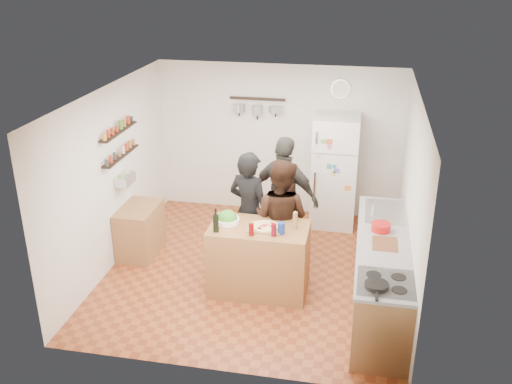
% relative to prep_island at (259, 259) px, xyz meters
% --- Properties ---
extents(room_shell, '(4.20, 4.20, 4.20)m').
position_rel_prep_island_xyz_m(room_shell, '(-0.15, 0.84, 0.79)').
color(room_shell, brown).
rests_on(room_shell, ground).
extents(prep_island, '(1.25, 0.72, 0.91)m').
position_rel_prep_island_xyz_m(prep_island, '(0.00, 0.00, 0.00)').
color(prep_island, brown).
rests_on(prep_island, floor).
extents(pizza_board, '(0.42, 0.34, 0.02)m').
position_rel_prep_island_xyz_m(pizza_board, '(0.08, -0.02, 0.47)').
color(pizza_board, olive).
rests_on(pizza_board, prep_island).
extents(pizza, '(0.34, 0.34, 0.02)m').
position_rel_prep_island_xyz_m(pizza, '(0.08, -0.02, 0.48)').
color(pizza, beige).
rests_on(pizza, pizza_board).
extents(salad_bowl, '(0.31, 0.31, 0.06)m').
position_rel_prep_island_xyz_m(salad_bowl, '(-0.42, 0.05, 0.49)').
color(salad_bowl, white).
rests_on(salad_bowl, prep_island).
extents(wine_bottle, '(0.07, 0.07, 0.22)m').
position_rel_prep_island_xyz_m(wine_bottle, '(-0.50, -0.22, 0.57)').
color(wine_bottle, black).
rests_on(wine_bottle, prep_island).
extents(wine_glass_near, '(0.06, 0.06, 0.15)m').
position_rel_prep_island_xyz_m(wine_glass_near, '(-0.05, -0.24, 0.53)').
color(wine_glass_near, '#5B0708').
rests_on(wine_glass_near, prep_island).
extents(wine_glass_far, '(0.07, 0.07, 0.16)m').
position_rel_prep_island_xyz_m(wine_glass_far, '(0.22, -0.20, 0.53)').
color(wine_glass_far, '#5F0816').
rests_on(wine_glass_far, prep_island).
extents(pepper_mill, '(0.06, 0.06, 0.19)m').
position_rel_prep_island_xyz_m(pepper_mill, '(0.45, 0.05, 0.55)').
color(pepper_mill, olive).
rests_on(pepper_mill, prep_island).
extents(salt_canister, '(0.09, 0.09, 0.15)m').
position_rel_prep_island_xyz_m(salt_canister, '(0.30, -0.12, 0.53)').
color(salt_canister, navy).
rests_on(salt_canister, prep_island).
extents(person_left, '(0.73, 0.61, 1.71)m').
position_rel_prep_island_xyz_m(person_left, '(-0.24, 0.56, 0.40)').
color(person_left, black).
rests_on(person_left, floor).
extents(person_center, '(0.95, 0.83, 1.66)m').
position_rel_prep_island_xyz_m(person_center, '(0.20, 0.47, 0.37)').
color(person_center, black).
rests_on(person_center, floor).
extents(person_back, '(1.13, 0.77, 1.78)m').
position_rel_prep_island_xyz_m(person_back, '(0.17, 1.05, 0.44)').
color(person_back, '#2C2A27').
rests_on(person_back, floor).
extents(counter_run, '(0.63, 2.63, 0.90)m').
position_rel_prep_island_xyz_m(counter_run, '(1.55, -0.10, -0.01)').
color(counter_run, '#9E7042').
rests_on(counter_run, floor).
extents(stove_top, '(0.60, 0.62, 0.02)m').
position_rel_prep_island_xyz_m(stove_top, '(1.55, -1.05, 0.46)').
color(stove_top, white).
rests_on(stove_top, counter_run).
extents(skillet, '(0.25, 0.25, 0.05)m').
position_rel_prep_island_xyz_m(skillet, '(1.45, -1.16, 0.49)').
color(skillet, black).
rests_on(skillet, stove_top).
extents(sink, '(0.50, 0.80, 0.03)m').
position_rel_prep_island_xyz_m(sink, '(1.55, 0.75, 0.46)').
color(sink, silver).
rests_on(sink, counter_run).
extents(cutting_board, '(0.30, 0.40, 0.02)m').
position_rel_prep_island_xyz_m(cutting_board, '(1.55, -0.18, 0.46)').
color(cutting_board, brown).
rests_on(cutting_board, counter_run).
extents(red_bowl, '(0.24, 0.24, 0.10)m').
position_rel_prep_island_xyz_m(red_bowl, '(1.50, 0.17, 0.51)').
color(red_bowl, '#B31414').
rests_on(red_bowl, counter_run).
extents(fridge, '(0.70, 0.68, 1.80)m').
position_rel_prep_island_xyz_m(fridge, '(0.80, 2.20, 0.45)').
color(fridge, white).
rests_on(fridge, floor).
extents(wall_clock, '(0.30, 0.03, 0.30)m').
position_rel_prep_island_xyz_m(wall_clock, '(0.80, 2.53, 1.69)').
color(wall_clock, silver).
rests_on(wall_clock, back_wall).
extents(spice_shelf_lower, '(0.12, 1.00, 0.02)m').
position_rel_prep_island_xyz_m(spice_shelf_lower, '(-2.08, 0.65, 1.04)').
color(spice_shelf_lower, black).
rests_on(spice_shelf_lower, left_wall).
extents(spice_shelf_upper, '(0.12, 1.00, 0.02)m').
position_rel_prep_island_xyz_m(spice_shelf_upper, '(-2.08, 0.65, 1.40)').
color(spice_shelf_upper, black).
rests_on(spice_shelf_upper, left_wall).
extents(produce_basket, '(0.18, 0.35, 0.14)m').
position_rel_prep_island_xyz_m(produce_basket, '(-2.05, 0.65, 0.69)').
color(produce_basket, silver).
rests_on(produce_basket, left_wall).
extents(side_table, '(0.50, 0.80, 0.73)m').
position_rel_prep_island_xyz_m(side_table, '(-1.89, 0.65, -0.09)').
color(side_table, '#95623E').
rests_on(side_table, floor).
extents(pot_rack, '(0.90, 0.04, 0.04)m').
position_rel_prep_island_xyz_m(pot_rack, '(-0.50, 2.45, 1.49)').
color(pot_rack, black).
rests_on(pot_rack, back_wall).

